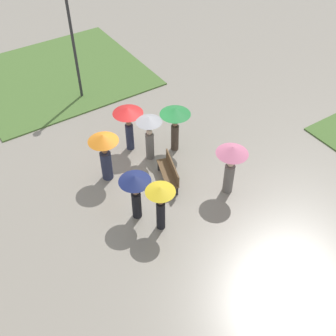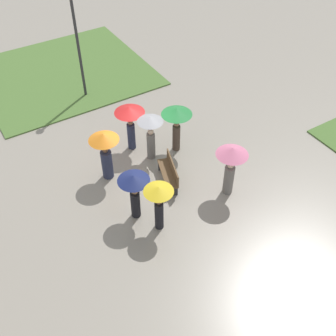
{
  "view_description": "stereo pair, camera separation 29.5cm",
  "coord_description": "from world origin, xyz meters",
  "px_view_note": "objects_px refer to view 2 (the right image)",
  "views": [
    {
      "loc": [
        10.44,
        -5.56,
        10.78
      ],
      "look_at": [
        1.61,
        0.26,
        0.84
      ],
      "focal_mm": 45.0,
      "sensor_mm": 36.0,
      "label": 1
    },
    {
      "loc": [
        10.6,
        -5.32,
        10.78
      ],
      "look_at": [
        1.61,
        0.26,
        0.84
      ],
      "focal_mm": 45.0,
      "sensor_mm": 36.0,
      "label": 2
    }
  ],
  "objects_px": {
    "crowd_person_pink": "(231,160)",
    "crowd_person_green": "(177,118)",
    "crowd_person_yellow": "(159,199)",
    "park_bench": "(170,172)",
    "crowd_person_orange": "(105,148)",
    "crowd_person_red": "(130,117)",
    "crowd_person_navy": "(134,187)",
    "crowd_person_grey": "(150,129)",
    "lamp_post": "(76,29)"
  },
  "relations": [
    {
      "from": "crowd_person_pink",
      "to": "crowd_person_green",
      "type": "xyz_separation_m",
      "value": [
        -2.9,
        -0.28,
        0.03
      ]
    },
    {
      "from": "crowd_person_pink",
      "to": "crowd_person_yellow",
      "type": "relative_size",
      "value": 1.1
    },
    {
      "from": "park_bench",
      "to": "crowd_person_orange",
      "type": "distance_m",
      "value": 2.43
    },
    {
      "from": "crowd_person_red",
      "to": "crowd_person_yellow",
      "type": "height_order",
      "value": "crowd_person_red"
    },
    {
      "from": "crowd_person_pink",
      "to": "crowd_person_navy",
      "type": "bearing_deg",
      "value": 165.53
    },
    {
      "from": "crowd_person_navy",
      "to": "crowd_person_grey",
      "type": "xyz_separation_m",
      "value": [
        -2.26,
        1.9,
        -0.0
      ]
    },
    {
      "from": "crowd_person_red",
      "to": "crowd_person_yellow",
      "type": "distance_m",
      "value": 4.14
    },
    {
      "from": "crowd_person_navy",
      "to": "crowd_person_green",
      "type": "bearing_deg",
      "value": 36.56
    },
    {
      "from": "crowd_person_red",
      "to": "crowd_person_navy",
      "type": "xyz_separation_m",
      "value": [
        3.15,
        -1.54,
        -0.14
      ]
    },
    {
      "from": "park_bench",
      "to": "crowd_person_green",
      "type": "height_order",
      "value": "crowd_person_green"
    },
    {
      "from": "crowd_person_green",
      "to": "crowd_person_orange",
      "type": "relative_size",
      "value": 0.98
    },
    {
      "from": "crowd_person_green",
      "to": "crowd_person_red",
      "type": "xyz_separation_m",
      "value": [
        -0.99,
        -1.43,
        -0.03
      ]
    },
    {
      "from": "crowd_person_pink",
      "to": "crowd_person_orange",
      "type": "bearing_deg",
      "value": 136.09
    },
    {
      "from": "lamp_post",
      "to": "crowd_person_pink",
      "type": "xyz_separation_m",
      "value": [
        8.26,
        1.77,
        -1.71
      ]
    },
    {
      "from": "lamp_post",
      "to": "crowd_person_green",
      "type": "xyz_separation_m",
      "value": [
        5.36,
        1.49,
        -1.68
      ]
    },
    {
      "from": "crowd_person_pink",
      "to": "crowd_person_red",
      "type": "height_order",
      "value": "crowd_person_pink"
    },
    {
      "from": "lamp_post",
      "to": "crowd_person_red",
      "type": "distance_m",
      "value": 4.69
    },
    {
      "from": "crowd_person_orange",
      "to": "crowd_person_yellow",
      "type": "bearing_deg",
      "value": 137.22
    },
    {
      "from": "crowd_person_orange",
      "to": "lamp_post",
      "type": "bearing_deg",
      "value": -64.83
    },
    {
      "from": "crowd_person_green",
      "to": "crowd_person_navy",
      "type": "relative_size",
      "value": 1.05
    },
    {
      "from": "park_bench",
      "to": "lamp_post",
      "type": "relative_size",
      "value": 0.32
    },
    {
      "from": "crowd_person_red",
      "to": "crowd_person_grey",
      "type": "height_order",
      "value": "crowd_person_red"
    },
    {
      "from": "park_bench",
      "to": "crowd_person_navy",
      "type": "bearing_deg",
      "value": -48.84
    },
    {
      "from": "crowd_person_green",
      "to": "crowd_person_yellow",
      "type": "xyz_separation_m",
      "value": [
        2.99,
        -2.56,
        -0.19
      ]
    },
    {
      "from": "crowd_person_green",
      "to": "crowd_person_red",
      "type": "bearing_deg",
      "value": -128.1
    },
    {
      "from": "crowd_person_pink",
      "to": "crowd_person_orange",
      "type": "distance_m",
      "value": 4.34
    },
    {
      "from": "crowd_person_red",
      "to": "crowd_person_orange",
      "type": "xyz_separation_m",
      "value": [
        0.97,
        -1.5,
        -0.12
      ]
    },
    {
      "from": "park_bench",
      "to": "lamp_post",
      "type": "distance_m",
      "value": 7.3
    },
    {
      "from": "crowd_person_green",
      "to": "crowd_person_navy",
      "type": "height_order",
      "value": "crowd_person_green"
    },
    {
      "from": "park_bench",
      "to": "crowd_person_orange",
      "type": "relative_size",
      "value": 0.82
    },
    {
      "from": "crowd_person_pink",
      "to": "crowd_person_grey",
      "type": "distance_m",
      "value": 3.29
    },
    {
      "from": "crowd_person_grey",
      "to": "crowd_person_yellow",
      "type": "xyz_separation_m",
      "value": [
        3.09,
        -1.5,
        -0.02
      ]
    },
    {
      "from": "crowd_person_orange",
      "to": "crowd_person_yellow",
      "type": "xyz_separation_m",
      "value": [
        3.01,
        0.37,
        -0.04
      ]
    },
    {
      "from": "crowd_person_navy",
      "to": "crowd_person_pink",
      "type": "bearing_deg",
      "value": -12.35
    },
    {
      "from": "crowd_person_green",
      "to": "crowd_person_orange",
      "type": "distance_m",
      "value": 2.93
    },
    {
      "from": "crowd_person_grey",
      "to": "crowd_person_orange",
      "type": "xyz_separation_m",
      "value": [
        0.08,
        -1.86,
        0.02
      ]
    },
    {
      "from": "park_bench",
      "to": "crowd_person_green",
      "type": "relative_size",
      "value": 0.84
    },
    {
      "from": "crowd_person_green",
      "to": "crowd_person_yellow",
      "type": "bearing_deg",
      "value": -43.92
    },
    {
      "from": "crowd_person_red",
      "to": "crowd_person_navy",
      "type": "relative_size",
      "value": 1.05
    },
    {
      "from": "crowd_person_red",
      "to": "crowd_person_yellow",
      "type": "relative_size",
      "value": 1.04
    },
    {
      "from": "crowd_person_pink",
      "to": "crowd_person_red",
      "type": "relative_size",
      "value": 1.05
    },
    {
      "from": "crowd_person_green",
      "to": "crowd_person_red",
      "type": "distance_m",
      "value": 1.74
    },
    {
      "from": "crowd_person_orange",
      "to": "crowd_person_red",
      "type": "bearing_deg",
      "value": -106.78
    },
    {
      "from": "lamp_post",
      "to": "crowd_person_yellow",
      "type": "xyz_separation_m",
      "value": [
        8.35,
        -1.08,
        -1.87
      ]
    },
    {
      "from": "park_bench",
      "to": "lamp_post",
      "type": "bearing_deg",
      "value": -159.24
    },
    {
      "from": "crowd_person_orange",
      "to": "crowd_person_grey",
      "type": "bearing_deg",
      "value": -137.33
    },
    {
      "from": "park_bench",
      "to": "crowd_person_navy",
      "type": "relative_size",
      "value": 0.88
    },
    {
      "from": "crowd_person_yellow",
      "to": "lamp_post",
      "type": "bearing_deg",
      "value": -68.52
    },
    {
      "from": "crowd_person_pink",
      "to": "crowd_person_orange",
      "type": "height_order",
      "value": "crowd_person_pink"
    },
    {
      "from": "crowd_person_yellow",
      "to": "crowd_person_navy",
      "type": "bearing_deg",
      "value": -35.46
    }
  ]
}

